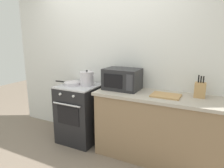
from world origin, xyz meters
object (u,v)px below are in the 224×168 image
Objects in this scene: stove at (80,113)px; microwave at (122,79)px; stock_pot at (87,79)px; frying_pan at (72,83)px; knife_block at (200,90)px; cutting_board at (166,96)px.

microwave reaches higher than stove.
microwave reaches higher than stock_pot.
stock_pot is 0.26m from frying_pan.
stove is at bearing 20.15° from frying_pan.
knife_block is (1.73, 0.14, 0.56)m from stove.
stock_pot reaches higher than frying_pan.
stock_pot is 0.59× the size of microwave.
knife_block is at bearing 3.44° from microwave.
frying_pan is 0.89× the size of microwave.
microwave is at bearing 8.43° from frying_pan.
frying_pan is 1.58× the size of knife_block.
knife_block reaches higher than frying_pan.
frying_pan is 0.83m from microwave.
frying_pan is at bearing -159.85° from stove.
stove is 3.10× the size of stock_pot.
knife_block reaches higher than cutting_board.
cutting_board is (1.46, 0.04, -0.02)m from frying_pan.
microwave is at bearing 173.10° from cutting_board.
stock_pot is at bearing -177.33° from microwave.
microwave is at bearing -176.56° from knife_block.
knife_block is at bearing 4.66° from stove.
stove is 2.56× the size of cutting_board.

